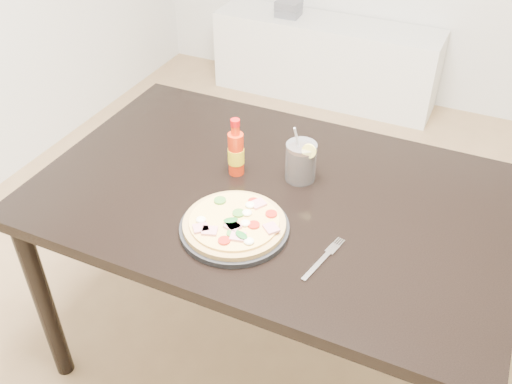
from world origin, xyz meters
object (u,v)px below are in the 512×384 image
at_px(plate, 234,228).
at_px(hot_sauce_bottle, 236,152).
at_px(cola_cup, 301,162).
at_px(fork, 324,258).
at_px(media_console, 325,60).
at_px(dining_table, 272,213).
at_px(pizza, 235,223).

xyz_separation_m(plate, hot_sauce_bottle, (-0.12, 0.24, 0.07)).
bearing_deg(cola_cup, fork, -58.49).
bearing_deg(hot_sauce_bottle, fork, -33.31).
bearing_deg(media_console, dining_table, -75.97).
xyz_separation_m(dining_table, hot_sauce_bottle, (-0.14, 0.04, 0.16)).
bearing_deg(fork, hot_sauce_bottle, 158.83).
height_order(pizza, cola_cup, cola_cup).
relative_size(cola_cup, fork, 0.97).
height_order(dining_table, cola_cup, cola_cup).
relative_size(plate, media_console, 0.21).
xyz_separation_m(dining_table, fork, (0.23, -0.21, 0.09)).
xyz_separation_m(dining_table, pizza, (-0.02, -0.21, 0.11)).
height_order(pizza, media_console, pizza).
bearing_deg(media_console, plate, -77.85).
xyz_separation_m(hot_sauce_bottle, media_console, (-0.36, 1.96, -0.57)).
relative_size(pizza, media_console, 0.20).
height_order(pizza, fork, pizza).
bearing_deg(dining_table, fork, -41.47).
bearing_deg(dining_table, pizza, -96.54).
bearing_deg(fork, cola_cup, 133.64).
relative_size(fork, media_console, 0.13).
relative_size(cola_cup, media_console, 0.13).
height_order(plate, hot_sauce_bottle, hot_sauce_bottle).
xyz_separation_m(plate, fork, (0.26, -0.00, -0.01)).
relative_size(dining_table, fork, 7.47).
relative_size(pizza, fork, 1.49).
bearing_deg(pizza, dining_table, 83.46).
height_order(cola_cup, media_console, cola_cup).
height_order(hot_sauce_bottle, cola_cup, hot_sauce_bottle).
bearing_deg(hot_sauce_bottle, plate, -64.75).
height_order(plate, fork, plate).
height_order(plate, pizza, pizza).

